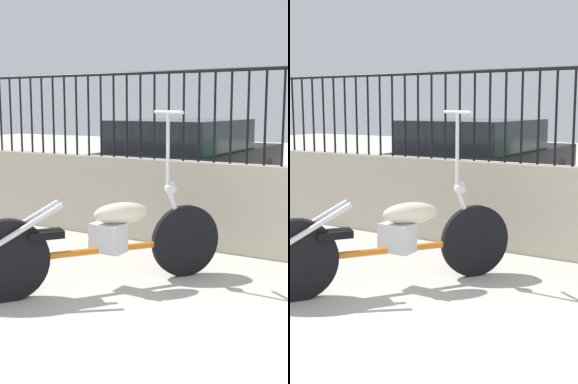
% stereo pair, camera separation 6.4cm
% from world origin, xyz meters
% --- Properties ---
extents(motorcycle_orange, '(1.40, 1.86, 1.47)m').
position_xyz_m(motorcycle_orange, '(-1.78, 1.54, 0.41)').
color(motorcycle_orange, black).
rests_on(motorcycle_orange, ground_plane).
extents(car_black, '(1.79, 4.15, 1.30)m').
position_xyz_m(car_black, '(-2.88, 5.53, 0.66)').
color(car_black, black).
rests_on(car_black, ground_plane).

